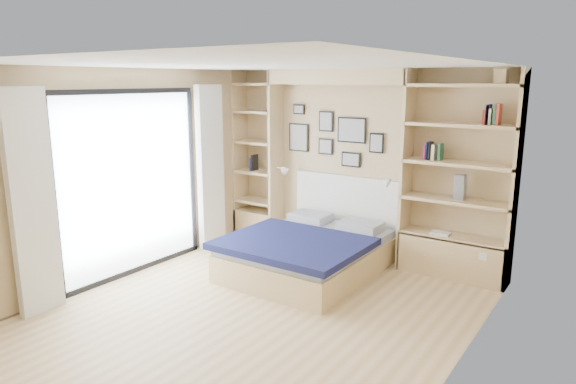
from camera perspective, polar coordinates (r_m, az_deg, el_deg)
The scene contains 9 objects.
ground at distance 5.52m, azimuth -2.91°, elevation -12.94°, with size 4.50×4.50×0.00m, color beige.
room_shell at distance 6.59m, azimuth 2.31°, elevation 1.12°, with size 4.50×4.50×4.50m.
bed at distance 6.45m, azimuth 2.30°, elevation -6.59°, with size 1.65×2.05×1.07m.
photo_gallery at distance 7.15m, azimuth 4.90°, elevation 6.23°, with size 1.48×0.02×0.82m.
reading_lamps at distance 6.95m, azimuth 5.01°, elevation 1.87°, with size 1.92×0.12×0.15m.
shelf_decor at distance 6.34m, azimuth 17.55°, elevation 5.95°, with size 3.56×0.23×2.03m.
deck at distance 8.08m, azimuth -23.80°, elevation -5.71°, with size 3.20×4.00×0.05m, color brown.
deck_chair at distance 8.16m, azimuth -20.50°, elevation -2.48°, with size 0.74×0.91×0.80m.
shipping_container at distance 16.87m, azimuth -29.24°, elevation 7.09°, with size 2.45×6.13×2.55m, color navy.
Camera 1 is at (3.04, -3.97, 2.36)m, focal length 32.00 mm.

